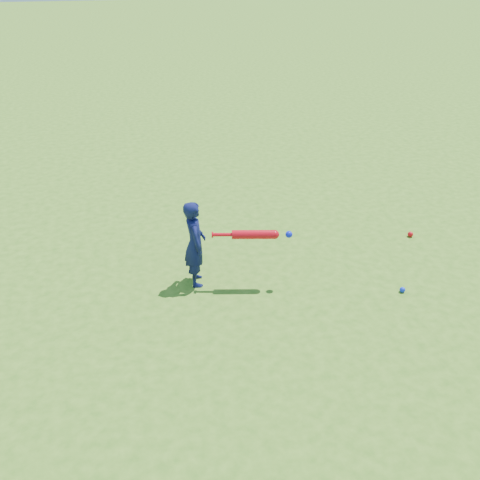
{
  "coord_description": "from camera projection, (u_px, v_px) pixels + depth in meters",
  "views": [
    {
      "loc": [
        -0.61,
        -5.33,
        3.37
      ],
      "look_at": [
        0.55,
        -0.28,
        0.55
      ],
      "focal_mm": 40.0,
      "sensor_mm": 36.0,
      "label": 1
    }
  ],
  "objects": [
    {
      "name": "ground",
      "position": [
        189.0,
        275.0,
        6.3
      ],
      "size": [
        80.0,
        80.0,
        0.0
      ],
      "primitive_type": "plane",
      "color": "#3E721B",
      "rests_on": "ground"
    },
    {
      "name": "ground_ball_blue",
      "position": [
        402.0,
        290.0,
        5.97
      ],
      "size": [
        0.06,
        0.06,
        0.06
      ],
      "primitive_type": "sphere",
      "color": "#0C28DB",
      "rests_on": "ground"
    },
    {
      "name": "child",
      "position": [
        195.0,
        244.0,
        5.92
      ],
      "size": [
        0.26,
        0.38,
        1.01
      ],
      "primitive_type": "imported",
      "rotation": [
        0.0,
        0.0,
        1.53
      ],
      "color": "#0E1344",
      "rests_on": "ground"
    },
    {
      "name": "ground_ball_red",
      "position": [
        410.0,
        234.0,
        7.12
      ],
      "size": [
        0.07,
        0.07,
        0.07
      ],
      "primitive_type": "sphere",
      "color": "red",
      "rests_on": "ground"
    },
    {
      "name": "bat_swing",
      "position": [
        257.0,
        235.0,
        5.81
      ],
      "size": [
        0.87,
        0.25,
        0.1
      ],
      "rotation": [
        0.0,
        0.0,
        -0.22
      ],
      "color": "red",
      "rests_on": "ground"
    }
  ]
}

